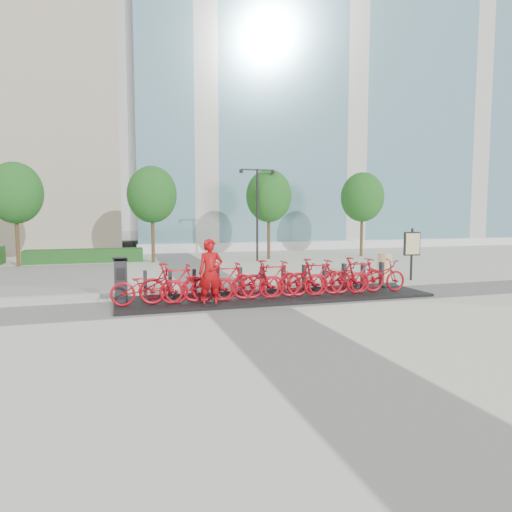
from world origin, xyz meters
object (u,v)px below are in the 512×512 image
object	(u,v)px
bike_0	(147,286)
worker_red	(211,273)
construction_barrel	(384,267)
map_sign	(412,246)
kiosk	(121,280)

from	to	relation	value
bike_0	worker_red	bearing A→B (deg)	-100.81
construction_barrel	map_sign	xyz separation A→B (m)	(0.97, -0.36, 0.82)
kiosk	bike_0	bearing A→B (deg)	-36.32
construction_barrel	map_sign	distance (m)	1.32
kiosk	construction_barrel	world-z (taller)	kiosk
map_sign	construction_barrel	bearing A→B (deg)	165.83
construction_barrel	map_sign	size ratio (longest dim) A/B	0.51
worker_red	map_sign	size ratio (longest dim) A/B	0.93
bike_0	worker_red	size ratio (longest dim) A/B	1.04
worker_red	map_sign	xyz separation A→B (m)	(8.49, 2.70, 0.39)
bike_0	construction_barrel	world-z (taller)	bike_0
kiosk	construction_barrel	xyz separation A→B (m)	(9.90, 2.11, -0.18)
bike_0	worker_red	xyz separation A→B (m)	(1.70, -0.32, 0.35)
kiosk	map_sign	bearing A→B (deg)	15.12
worker_red	map_sign	world-z (taller)	map_sign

